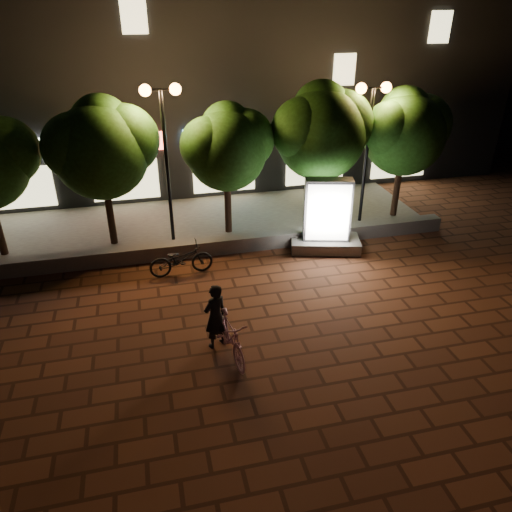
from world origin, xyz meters
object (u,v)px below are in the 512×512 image
object	(u,v)px
tree_left	(102,145)
tree_far_right	(406,129)
tree_right	(322,129)
street_lamp_right	(371,118)
tree_mid	(227,145)
rider	(215,316)
street_lamp_left	(163,125)
scooter_pink	(230,337)
ad_kiosk	(326,222)
scooter_parked	(181,259)

from	to	relation	value
tree_left	tree_far_right	xyz separation A→B (m)	(10.50, -0.00, -0.08)
tree_right	street_lamp_right	size ratio (longest dim) A/B	1.02
tree_mid	tree_far_right	xyz separation A→B (m)	(6.50, 0.00, 0.15)
street_lamp_right	rider	bearing A→B (deg)	-136.97
street_lamp_left	street_lamp_right	world-z (taller)	street_lamp_left
street_lamp_left	scooter_pink	size ratio (longest dim) A/B	2.76
street_lamp_right	rider	distance (m)	9.37
street_lamp_left	ad_kiosk	xyz separation A→B (m)	(4.93, -1.79, -3.03)
rider	scooter_parked	xyz separation A→B (m)	(-0.47, 3.68, -0.34)
street_lamp_left	tree_left	bearing A→B (deg)	172.30
tree_right	ad_kiosk	distance (m)	3.31
tree_far_right	scooter_parked	xyz separation A→B (m)	(-8.50, -2.63, -2.86)
tree_mid	scooter_pink	distance (m)	7.41
tree_right	rider	xyz separation A→B (m)	(-4.83, -6.31, -2.72)
tree_mid	scooter_parked	world-z (taller)	tree_mid
tree_left	tree_right	distance (m)	7.30
tree_right	tree_far_right	world-z (taller)	tree_right
tree_far_right	street_lamp_right	bearing A→B (deg)	-170.39
tree_left	tree_mid	world-z (taller)	tree_left
ad_kiosk	rider	size ratio (longest dim) A/B	1.47
tree_right	tree_far_right	xyz separation A→B (m)	(3.20, -0.00, -0.20)
tree_mid	tree_right	distance (m)	3.32
tree_mid	scooter_parked	xyz separation A→B (m)	(-1.99, -2.63, -2.71)
street_lamp_right	rider	xyz separation A→B (m)	(-6.48, -6.05, -3.04)
rider	scooter_parked	world-z (taller)	rider
tree_left	street_lamp_left	world-z (taller)	street_lamp_left
street_lamp_right	rider	world-z (taller)	street_lamp_right
tree_left	rider	xyz separation A→B (m)	(2.47, -6.31, -2.59)
tree_far_right	street_lamp_right	size ratio (longest dim) A/B	0.96
tree_right	scooter_pink	size ratio (longest dim) A/B	2.70
street_lamp_left	rider	bearing A→B (deg)	-85.05
tree_mid	scooter_pink	xyz separation A→B (m)	(-1.28, -6.80, -2.65)
street_lamp_left	rider	distance (m)	6.85
tree_right	ad_kiosk	bearing A→B (deg)	-101.75
scooter_parked	tree_right	bearing A→B (deg)	-68.02
tree_mid	street_lamp_right	world-z (taller)	street_lamp_right
tree_far_right	street_lamp_right	world-z (taller)	street_lamp_right
tree_far_right	street_lamp_left	size ratio (longest dim) A/B	0.92
ad_kiosk	scooter_parked	distance (m)	4.93
tree_mid	tree_right	bearing A→B (deg)	0.00
street_lamp_right	scooter_parked	bearing A→B (deg)	-161.18
street_lamp_left	street_lamp_right	size ratio (longest dim) A/B	1.04
tree_left	scooter_pink	distance (m)	7.87
tree_right	rider	world-z (taller)	tree_right
tree_right	scooter_pink	bearing A→B (deg)	-123.95
scooter_pink	street_lamp_right	bearing A→B (deg)	37.38
tree_mid	street_lamp_left	size ratio (longest dim) A/B	0.87
ad_kiosk	street_lamp_right	bearing A→B (deg)	40.80
tree_mid	ad_kiosk	bearing A→B (deg)	-35.46
ad_kiosk	scooter_pink	distance (m)	6.33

